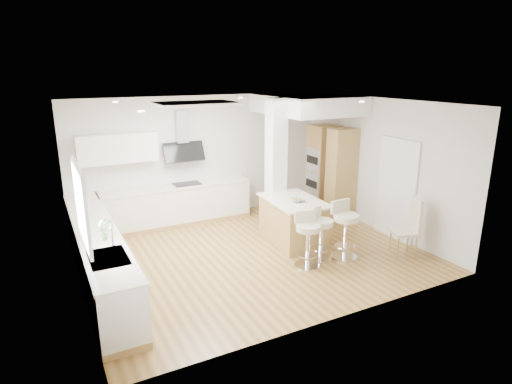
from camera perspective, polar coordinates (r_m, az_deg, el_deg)
ground at (r=8.18m, az=-0.53°, el=-8.17°), size 6.00×6.00×0.00m
ceiling at (r=8.18m, az=-0.53°, el=-8.17°), size 6.00×5.00×0.02m
wall_back at (r=9.95m, az=-7.12°, el=4.60°), size 6.00×0.04×2.80m
wall_left at (r=6.94m, az=-23.23°, el=-1.65°), size 0.04×5.00×2.80m
wall_right at (r=9.42m, az=15.97°, el=3.45°), size 0.04×5.00×2.80m
skylight at (r=7.72m, az=-8.01°, el=11.56°), size 4.10×2.10×0.06m
window_left at (r=6.00m, az=-22.35°, el=-1.26°), size 0.06×1.28×1.07m
doorway_right at (r=9.08m, az=18.23°, el=0.20°), size 0.05×1.00×2.10m
counter_left at (r=7.50m, az=-20.30°, el=-7.74°), size 0.63×4.50×1.35m
counter_back at (r=9.58m, az=-11.51°, el=-0.38°), size 3.62×0.63×2.50m
pillar at (r=9.01m, az=2.67°, el=3.51°), size 0.35×0.35×2.80m
soffit at (r=9.76m, az=6.86°, el=11.51°), size 1.78×2.20×0.40m
oven_column at (r=10.20m, az=9.80°, el=2.76°), size 0.63×1.21×2.10m
peninsula at (r=8.58m, az=4.99°, el=-3.81°), size 1.06×1.52×0.96m
bar_stool_a at (r=7.52m, az=6.88°, el=-5.92°), size 0.53×0.53×0.99m
bar_stool_b at (r=7.81m, az=8.55°, el=-5.20°), size 0.57×0.57×0.97m
bar_stool_c at (r=7.96m, az=11.76°, el=-4.55°), size 0.51×0.51×1.07m
dining_chair at (r=8.39m, az=19.84°, el=-4.16°), size 0.56×0.56×1.11m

